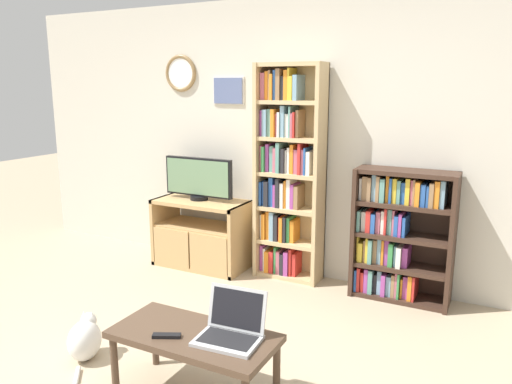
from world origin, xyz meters
TOP-DOWN VIEW (x-y plane):
  - ground_plane at (0.00, 0.00)m, footprint 18.00×18.00m
  - wall_back at (-0.01, 2.19)m, footprint 6.25×0.09m
  - tv_stand at (-0.84, 1.88)m, footprint 0.95×0.48m
  - television at (-0.88, 1.91)m, footprint 0.75×0.18m
  - bookshelf_tall at (0.03, 2.03)m, footprint 0.63×0.27m
  - bookshelf_short at (1.07, 2.01)m, footprint 0.82×0.31m
  - coffee_table at (0.34, 0.01)m, footprint 0.97×0.46m
  - laptop at (0.56, 0.07)m, footprint 0.37×0.32m
  - remote_near_laptop at (0.23, -0.10)m, footprint 0.16×0.11m
  - cat at (-0.56, 0.04)m, footprint 0.35×0.46m

SIDE VIEW (x-z plane):
  - ground_plane at x=0.00m, z-range 0.00..0.00m
  - cat at x=-0.56m, z-range -0.02..0.30m
  - tv_stand at x=-0.84m, z-range 0.00..0.68m
  - coffee_table at x=0.34m, z-range 0.16..0.58m
  - remote_near_laptop at x=0.23m, z-range 0.42..0.44m
  - laptop at x=0.56m, z-range 0.35..0.62m
  - bookshelf_short at x=1.07m, z-range 0.01..1.13m
  - television at x=-0.88m, z-range 0.69..1.11m
  - bookshelf_tall at x=0.03m, z-range -0.01..2.00m
  - wall_back at x=-0.01m, z-range 0.01..2.61m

